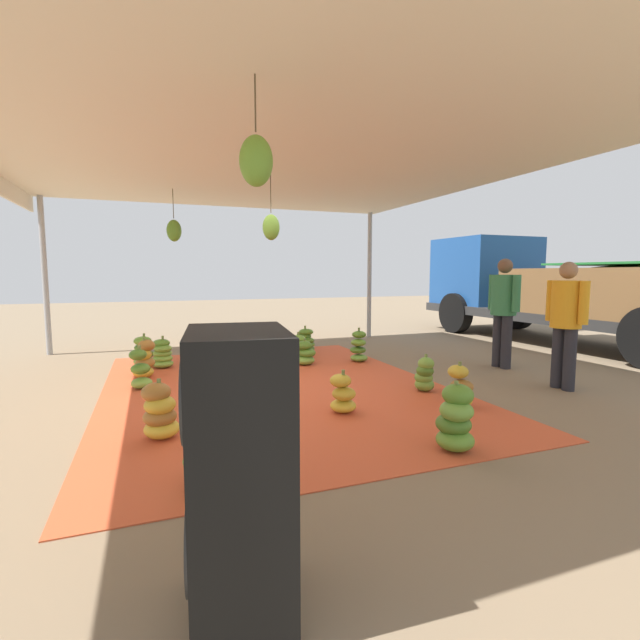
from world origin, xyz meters
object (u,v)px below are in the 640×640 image
object	(u,v)px
banana_bunch_12	(140,371)
worker_1	(566,316)
banana_bunch_8	(203,461)
banana_bunch_11	(162,354)
banana_bunch_2	(305,354)
banana_bunch_9	(306,341)
banana_bunch_14	(359,347)
banana_bunch_4	(228,359)
banana_bunch_6	(196,350)
banana_bunch_5	(144,360)
banana_bunch_0	(298,348)
banana_bunch_15	(460,388)
cargo_truck_main	(555,288)
banana_bunch_1	(425,375)
worker_0	(504,305)
banana_bunch_7	(144,352)
banana_bunch_10	(160,413)
banana_bunch_3	(343,395)
banana_bunch_13	(455,420)
speaker_stack	(239,475)

from	to	relation	value
banana_bunch_12	worker_1	xyz separation A→B (m)	(1.90, 5.15, 0.71)
banana_bunch_8	banana_bunch_11	bearing A→B (deg)	-177.74
banana_bunch_2	banana_bunch_9	size ratio (longest dim) A/B	0.87
banana_bunch_9	banana_bunch_14	world-z (taller)	banana_bunch_14
banana_bunch_4	banana_bunch_6	xyz separation A→B (m)	(-1.30, -0.33, -0.05)
banana_bunch_5	banana_bunch_11	bearing A→B (deg)	157.85
banana_bunch_0	banana_bunch_15	distance (m)	3.41
cargo_truck_main	banana_bunch_6	bearing A→B (deg)	-93.37
banana_bunch_1	worker_0	world-z (taller)	worker_0
banana_bunch_15	banana_bunch_7	bearing A→B (deg)	-137.52
banana_bunch_0	banana_bunch_10	distance (m)	3.91
banana_bunch_1	banana_bunch_15	xyz separation A→B (m)	(0.70, -0.01, 0.01)
banana_bunch_2	banana_bunch_15	world-z (taller)	banana_bunch_15
banana_bunch_12	banana_bunch_3	bearing A→B (deg)	48.19
banana_bunch_6	banana_bunch_8	world-z (taller)	banana_bunch_6
banana_bunch_9	banana_bunch_15	bearing A→B (deg)	6.84
banana_bunch_6	banana_bunch_8	bearing A→B (deg)	-4.71
banana_bunch_15	worker_1	world-z (taller)	worker_1
banana_bunch_2	banana_bunch_6	distance (m)	1.90
banana_bunch_6	worker_1	bearing A→B (deg)	50.37
banana_bunch_13	banana_bunch_5	bearing A→B (deg)	-146.52
banana_bunch_1	banana_bunch_8	bearing A→B (deg)	-60.88
banana_bunch_11	banana_bunch_13	size ratio (longest dim) A/B	0.85
banana_bunch_5	worker_1	xyz separation A→B (m)	(2.57, 5.11, 0.70)
banana_bunch_3	banana_bunch_8	bearing A→B (deg)	-53.32
banana_bunch_1	banana_bunch_12	world-z (taller)	banana_bunch_12
banana_bunch_4	banana_bunch_10	distance (m)	2.51
banana_bunch_13	worker_1	xyz separation A→B (m)	(-1.21, 2.61, 0.69)
banana_bunch_2	speaker_stack	distance (m)	5.39
banana_bunch_0	worker_1	size ratio (longest dim) A/B	0.29
banana_bunch_3	speaker_stack	world-z (taller)	speaker_stack
banana_bunch_5	speaker_stack	size ratio (longest dim) A/B	0.46
banana_bunch_8	banana_bunch_10	distance (m)	1.11
banana_bunch_6	banana_bunch_9	size ratio (longest dim) A/B	0.93
cargo_truck_main	worker_1	xyz separation A→B (m)	(3.11, -3.27, -0.22)
banana_bunch_7	banana_bunch_8	distance (m)	4.61
banana_bunch_15	banana_bunch_10	bearing A→B (deg)	-92.76
banana_bunch_15	banana_bunch_11	bearing A→B (deg)	-137.87
banana_bunch_7	speaker_stack	world-z (taller)	speaker_stack
banana_bunch_4	banana_bunch_9	distance (m)	2.28
worker_1	banana_bunch_10	bearing A→B (deg)	-89.46
banana_bunch_6	speaker_stack	xyz separation A→B (m)	(5.94, -0.35, 0.43)
banana_bunch_13	banana_bunch_11	bearing A→B (deg)	-153.09
banana_bunch_13	speaker_stack	world-z (taller)	speaker_stack
banana_bunch_12	banana_bunch_10	bearing A→B (deg)	6.00
banana_bunch_9	cargo_truck_main	bearing A→B (deg)	83.19
banana_bunch_8	banana_bunch_9	xyz separation A→B (m)	(-4.89, 2.43, 0.03)
banana_bunch_9	banana_bunch_10	bearing A→B (deg)	-35.19
banana_bunch_1	banana_bunch_7	xyz separation A→B (m)	(-2.97, -3.36, 0.01)
banana_bunch_7	banana_bunch_1	bearing A→B (deg)	48.59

